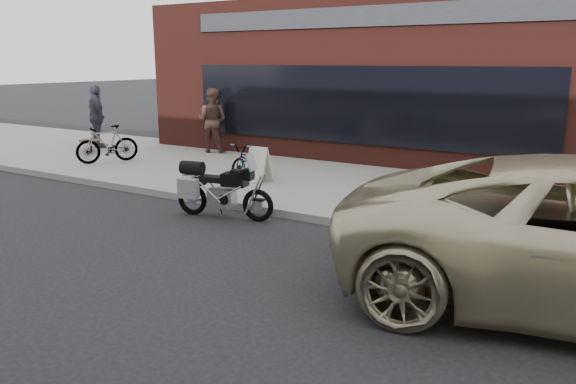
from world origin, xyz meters
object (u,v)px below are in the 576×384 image
object	(u,v)px
bicycle_front	(251,160)
bicycle_rear	(107,144)
motorcycle	(217,189)
sandwich_sign	(259,164)
cafe_table	(90,141)
cafe_patron_right	(97,117)
cafe_patron_left	(212,120)

from	to	relation	value
bicycle_front	bicycle_rear	bearing A→B (deg)	-178.53
motorcycle	sandwich_sign	distance (m)	2.55
bicycle_rear	sandwich_sign	size ratio (longest dim) A/B	2.07
motorcycle	cafe_table	distance (m)	8.06
bicycle_front	sandwich_sign	bearing A→B (deg)	-37.75
bicycle_rear	cafe_table	size ratio (longest dim) A/B	2.52
sandwich_sign	motorcycle	bearing A→B (deg)	-69.63
cafe_patron_right	cafe_table	bearing A→B (deg)	146.76
sandwich_sign	cafe_patron_right	bearing A→B (deg)	171.35
bicycle_front	sandwich_sign	xyz separation A→B (m)	(0.43, -0.29, -0.02)
motorcycle	sandwich_sign	size ratio (longest dim) A/B	2.43
cafe_patron_left	bicycle_rear	bearing A→B (deg)	52.00
cafe_patron_right	cafe_patron_left	bearing A→B (deg)	-139.22
bicycle_rear	bicycle_front	bearing A→B (deg)	32.05
bicycle_rear	cafe_table	bearing A→B (deg)	179.95
bicycle_front	cafe_table	bearing A→B (deg)	171.66
motorcycle	cafe_patron_right	bearing A→B (deg)	142.40
bicycle_rear	cafe_patron_right	bearing A→B (deg)	171.37
cafe_table	cafe_patron_left	xyz separation A→B (m)	(3.09, 1.94, 0.61)
sandwich_sign	cafe_patron_left	distance (m)	4.51
cafe_patron_left	cafe_patron_right	distance (m)	3.79
motorcycle	bicycle_rear	size ratio (longest dim) A/B	1.17
bicycle_front	bicycle_rear	world-z (taller)	bicycle_rear
motorcycle	cafe_table	world-z (taller)	motorcycle
bicycle_rear	cafe_patron_left	xyz separation A→B (m)	(1.32, 2.84, 0.46)
sandwich_sign	cafe_patron_right	xyz separation A→B (m)	(-7.13, 1.53, 0.57)
cafe_table	cafe_patron_left	bearing A→B (deg)	32.04
sandwich_sign	cafe_patron_left	size ratio (longest dim) A/B	0.42
sandwich_sign	cafe_table	world-z (taller)	sandwich_sign
bicycle_front	bicycle_rear	distance (m)	4.45
motorcycle	bicycle_front	bearing A→B (deg)	102.32
cafe_table	cafe_patron_right	distance (m)	1.08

